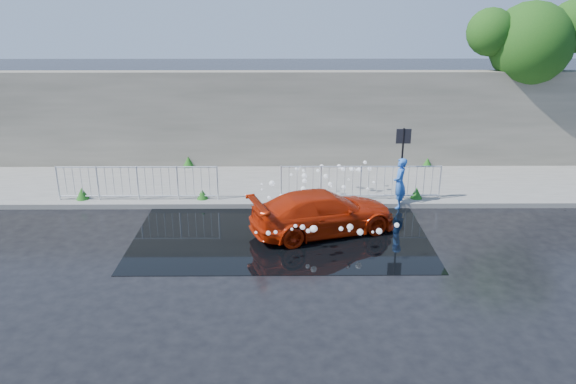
# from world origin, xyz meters

# --- Properties ---
(ground) EXTENTS (90.00, 90.00, 0.00)m
(ground) POSITION_xyz_m (0.00, 0.00, 0.00)
(ground) COLOR black
(ground) RESTS_ON ground
(pavement) EXTENTS (30.00, 4.00, 0.15)m
(pavement) POSITION_xyz_m (0.00, 5.00, 0.07)
(pavement) COLOR slate
(pavement) RESTS_ON ground
(curb) EXTENTS (30.00, 0.25, 0.16)m
(curb) POSITION_xyz_m (0.00, 3.00, 0.08)
(curb) COLOR slate
(curb) RESTS_ON ground
(retaining_wall) EXTENTS (30.00, 0.60, 3.50)m
(retaining_wall) POSITION_xyz_m (0.00, 7.20, 1.90)
(retaining_wall) COLOR #5C594D
(retaining_wall) RESTS_ON pavement
(puddle) EXTENTS (8.00, 5.00, 0.01)m
(puddle) POSITION_xyz_m (0.50, 1.00, 0.01)
(puddle) COLOR black
(puddle) RESTS_ON ground
(sign_post) EXTENTS (0.45, 0.06, 2.50)m
(sign_post) POSITION_xyz_m (4.20, 3.10, 1.72)
(sign_post) COLOR black
(sign_post) RESTS_ON ground
(tree) EXTENTS (4.81, 2.99, 6.15)m
(tree) POSITION_xyz_m (9.58, 7.41, 4.72)
(tree) COLOR #332114
(tree) RESTS_ON ground
(railing_left) EXTENTS (5.05, 0.05, 1.10)m
(railing_left) POSITION_xyz_m (-4.00, 3.35, 0.74)
(railing_left) COLOR silver
(railing_left) RESTS_ON pavement
(railing_right) EXTENTS (5.05, 0.05, 1.10)m
(railing_right) POSITION_xyz_m (3.00, 3.35, 0.74)
(railing_right) COLOR silver
(railing_right) RESTS_ON pavement
(weeds) EXTENTS (12.17, 3.93, 0.40)m
(weeds) POSITION_xyz_m (-0.24, 4.51, 0.33)
(weeds) COLOR #1F5617
(weeds) RESTS_ON pavement
(water_spray) EXTENTS (3.59, 5.53, 1.01)m
(water_spray) POSITION_xyz_m (1.95, 2.21, 0.73)
(water_spray) COLOR white
(water_spray) RESTS_ON ground
(red_car) EXTENTS (4.40, 2.92, 1.18)m
(red_car) POSITION_xyz_m (1.68, 1.08, 0.59)
(red_car) COLOR #A51F06
(red_car) RESTS_ON ground
(person) EXTENTS (0.52, 0.66, 1.58)m
(person) POSITION_xyz_m (4.16, 3.00, 0.79)
(person) COLOR blue
(person) RESTS_ON ground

